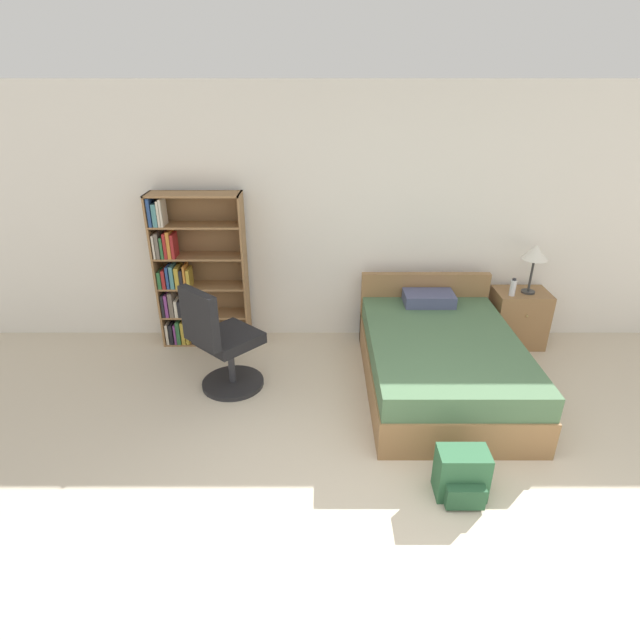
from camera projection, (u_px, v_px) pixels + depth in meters
ground_plane at (435, 597)px, 2.77m from camera, size 14.00×14.00×0.00m
wall_back at (383, 219)px, 5.11m from camera, size 9.00×0.06×2.60m
bookshelf at (191, 274)px, 5.15m from camera, size 0.92×0.29×1.61m
bed at (440, 359)px, 4.57m from camera, size 1.33×1.95×0.79m
office_chair at (222, 344)px, 4.44m from camera, size 0.72×0.72×1.04m
nightstand at (519, 318)px, 5.30m from camera, size 0.54×0.42×0.60m
table_lamp at (536, 254)px, 4.97m from camera, size 0.26×0.26×0.51m
water_bottle at (514, 288)px, 5.04m from camera, size 0.06×0.06×0.18m
backpack_green at (463, 476)px, 3.38m from camera, size 0.34×0.29×0.36m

